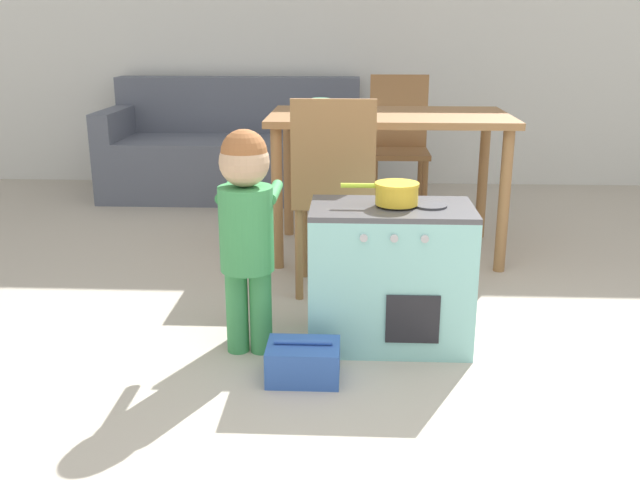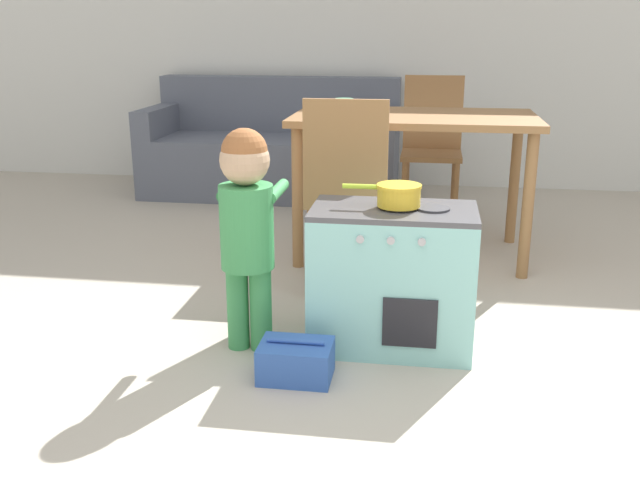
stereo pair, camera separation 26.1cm
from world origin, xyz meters
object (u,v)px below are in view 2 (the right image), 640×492
object	(u,v)px
toy_basket	(296,361)
couch	(274,151)
dining_chair_far	(432,146)
cup_on_table	(344,107)
toy_pot	(398,194)
child_figure	(247,214)
play_kitchen	(392,278)
dining_chair_near	(348,192)
dining_table	(414,134)

from	to	relation	value
toy_basket	couch	world-z (taller)	couch
dining_chair_far	cup_on_table	distance (m)	0.95
toy_pot	toy_basket	distance (m)	0.70
toy_pot	cup_on_table	size ratio (longest dim) A/B	3.17
child_figure	toy_basket	world-z (taller)	child_figure
play_kitchen	cup_on_table	bearing A→B (deg)	106.46
couch	dining_chair_near	bearing A→B (deg)	-68.94
play_kitchen	dining_table	bearing A→B (deg)	88.29
toy_pot	dining_chair_near	distance (m)	0.59
toy_pot	dining_chair_far	distance (m)	1.86
dining_table	cup_on_table	xyz separation A→B (m)	(-0.35, -0.10, 0.14)
toy_basket	dining_table	size ratio (longest dim) A/B	0.20
cup_on_table	toy_basket	bearing A→B (deg)	-89.76
dining_chair_near	couch	bearing A→B (deg)	111.06
cup_on_table	dining_chair_near	bearing A→B (deg)	-81.27
play_kitchen	cup_on_table	xyz separation A→B (m)	(-0.32, 1.07, 0.52)
cup_on_table	play_kitchen	bearing A→B (deg)	-73.54
play_kitchen	toy_basket	size ratio (longest dim) A/B	2.40
toy_basket	dining_chair_near	bearing A→B (deg)	84.72
cup_on_table	couch	bearing A→B (deg)	115.22
play_kitchen	toy_pot	world-z (taller)	toy_pot
dining_table	dining_chair_near	distance (m)	0.72
child_figure	cup_on_table	bearing A→B (deg)	79.76
cup_on_table	dining_table	bearing A→B (deg)	16.45
dining_table	cup_on_table	size ratio (longest dim) A/B	13.59
toy_pot	dining_chair_near	world-z (taller)	dining_chair_near
dining_table	dining_chair_near	size ratio (longest dim) A/B	1.38
toy_pot	cup_on_table	xyz separation A→B (m)	(-0.33, 1.07, 0.19)
dining_table	dining_chair_near	world-z (taller)	dining_chair_near
play_kitchen	toy_pot	xyz separation A→B (m)	(0.01, 0.00, 0.33)
dining_chair_far	dining_table	bearing A→B (deg)	81.98
child_figure	couch	distance (m)	2.71
toy_basket	cup_on_table	world-z (taller)	cup_on_table
toy_basket	dining_chair_near	size ratio (longest dim) A/B	0.28
dining_table	dining_chair_near	bearing A→B (deg)	-112.32
dining_chair_near	cup_on_table	world-z (taller)	dining_chair_near
toy_basket	dining_table	bearing A→B (deg)	77.01
dining_table	cup_on_table	distance (m)	0.39
toy_basket	couch	xyz separation A→B (m)	(-0.70, 2.87, 0.24)
toy_basket	cup_on_table	bearing A→B (deg)	90.24
dining_chair_far	couch	world-z (taller)	dining_chair_far
toy_pot	dining_chair_far	world-z (taller)	dining_chair_far
toy_basket	dining_chair_far	bearing A→B (deg)	78.55
dining_table	dining_chair_far	distance (m)	0.71
play_kitchen	dining_chair_far	size ratio (longest dim) A/B	0.68
toy_basket	play_kitchen	bearing A→B (deg)	46.23
couch	play_kitchen	bearing A→B (deg)	-68.34
dining_chair_near	toy_basket	bearing A→B (deg)	-95.28
dining_chair_near	couch	size ratio (longest dim) A/B	0.50
dining_chair_near	dining_chair_far	world-z (taller)	same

